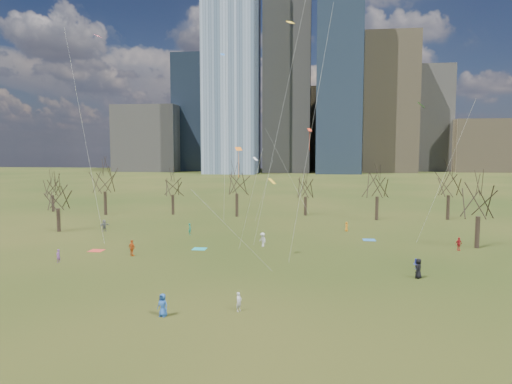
# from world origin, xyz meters

# --- Properties ---
(ground) EXTENTS (500.00, 500.00, 0.00)m
(ground) POSITION_xyz_m (0.00, 0.00, 0.00)
(ground) COLOR black
(ground) RESTS_ON ground
(downtown_skyline) EXTENTS (212.50, 78.00, 118.00)m
(downtown_skyline) POSITION_xyz_m (-2.43, 210.64, 39.01)
(downtown_skyline) COLOR slate
(downtown_skyline) RESTS_ON ground
(bare_tree_row) EXTENTS (113.04, 29.80, 9.50)m
(bare_tree_row) POSITION_xyz_m (-0.09, 37.22, 6.12)
(bare_tree_row) COLOR black
(bare_tree_row) RESTS_ON ground
(blanket_teal) EXTENTS (1.60, 1.50, 0.03)m
(blanket_teal) POSITION_xyz_m (-6.94, 13.18, 0.01)
(blanket_teal) COLOR teal
(blanket_teal) RESTS_ON ground
(blanket_navy) EXTENTS (1.60, 1.50, 0.03)m
(blanket_navy) POSITION_xyz_m (13.74, 21.31, 0.01)
(blanket_navy) COLOR #2461AC
(blanket_navy) RESTS_ON ground
(blanket_crimson) EXTENTS (1.60, 1.50, 0.03)m
(blanket_crimson) POSITION_xyz_m (-18.66, 10.71, 0.01)
(blanket_crimson) COLOR red
(blanket_crimson) RESTS_ON ground
(person_0) EXTENTS (0.92, 0.72, 1.65)m
(person_0) POSITION_xyz_m (-3.99, -8.69, 0.82)
(person_0) COLOR #234E99
(person_0) RESTS_ON ground
(person_1) EXTENTS (0.55, 0.62, 1.42)m
(person_1) POSITION_xyz_m (1.17, -6.96, 0.71)
(person_1) COLOR beige
(person_1) RESTS_ON ground
(person_4) EXTENTS (1.14, 0.90, 1.81)m
(person_4) POSITION_xyz_m (-13.45, 8.71, 0.90)
(person_4) COLOR #CC5216
(person_4) RESTS_ON ground
(person_6) EXTENTS (0.96, 1.07, 1.84)m
(person_6) POSITION_xyz_m (16.09, 3.59, 0.92)
(person_6) COLOR black
(person_6) RESTS_ON ground
(person_7) EXTENTS (0.42, 0.56, 1.41)m
(person_7) POSITION_xyz_m (-19.97, 4.96, 0.70)
(person_7) COLOR #7E4890
(person_7) RESTS_ON ground
(person_8) EXTENTS (0.53, 0.61, 1.09)m
(person_8) POSITION_xyz_m (16.53, 6.73, 0.55)
(person_8) COLOR #2830B1
(person_8) RESTS_ON ground
(person_9) EXTENTS (1.21, 1.23, 1.70)m
(person_9) POSITION_xyz_m (0.35, 15.63, 0.85)
(person_9) COLOR silver
(person_9) RESTS_ON ground
(person_10) EXTENTS (0.99, 0.74, 1.56)m
(person_10) POSITION_xyz_m (23.41, 16.30, 0.78)
(person_10) COLOR red
(person_10) RESTS_ON ground
(person_11) EXTENTS (1.20, 1.62, 1.70)m
(person_11) POSITION_xyz_m (-23.56, 23.01, 0.85)
(person_11) COLOR #5B5B60
(person_11) RESTS_ON ground
(person_12) EXTENTS (0.61, 0.77, 1.38)m
(person_12) POSITION_xyz_m (11.24, 27.52, 0.69)
(person_12) COLOR orange
(person_12) RESTS_ON ground
(person_13) EXTENTS (0.56, 0.68, 1.59)m
(person_13) POSITION_xyz_m (-10.55, 22.01, 0.80)
(person_13) COLOR #1B7A5F
(person_13) RESTS_ON ground
(kites_airborne) EXTENTS (77.67, 45.62, 31.27)m
(kites_airborne) POSITION_xyz_m (3.67, 13.83, 13.58)
(kites_airborne) COLOR orange
(kites_airborne) RESTS_ON ground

